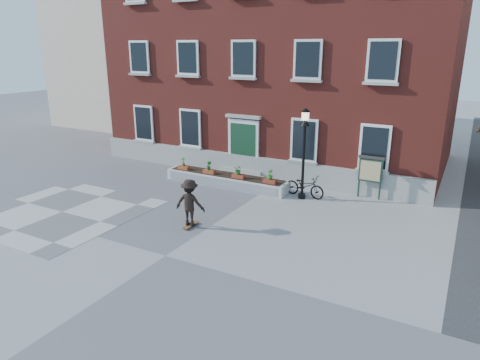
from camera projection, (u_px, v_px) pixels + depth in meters
The scene contains 9 objects.
ground at pixel (166, 256), 13.55m from camera, with size 100.00×100.00×0.00m, color gray.
checker_patch at pixel (62, 212), 17.13m from camera, with size 6.00×6.00×0.01m, color #5F5E61.
distant_building at pixel (140, 45), 36.60m from camera, with size 10.00×12.00×13.00m, color beige.
bicycle at pixel (305, 186), 18.77m from camera, with size 0.65×1.87×0.98m, color black.
brick_building at pixel (286, 47), 24.28m from camera, with size 18.40×10.85×12.60m.
planter_assembly at pixel (226, 179), 20.37m from camera, with size 6.20×1.12×1.15m.
lamp_post at pixel (304, 141), 17.96m from camera, with size 0.40×0.40×3.93m.
notice_board at pixel (371, 170), 18.35m from camera, with size 1.10×0.16×1.87m.
skateboarder at pixel (190, 203), 15.47m from camera, with size 1.21×0.82×1.82m.
Camera 1 is at (7.94, -9.57, 6.35)m, focal length 32.00 mm.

